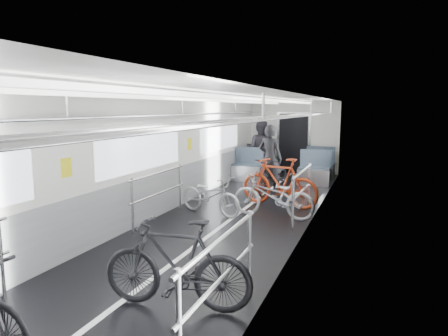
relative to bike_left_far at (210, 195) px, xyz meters
The scene contains 8 objects.
car_shell 1.18m from the bike_left_far, 55.09° to the left, with size 3.02×14.01×2.41m.
bike_left_far is the anchor object (origin of this frame).
bike_right_near 3.95m from the bike_left_far, 72.45° to the right, with size 0.48×1.70×1.02m, color black.
bike_right_mid 1.29m from the bike_left_far, ahead, with size 0.59×1.69×0.89m, color #B3B4B8.
bike_right_far 1.65m from the bike_left_far, 44.09° to the left, with size 0.52×1.84×1.10m, color #A13013.
bike_aisle 2.56m from the bike_left_far, 73.43° to the left, with size 0.61×1.76×0.92m, color black.
person_standing 2.67m from the bike_left_far, 76.70° to the left, with size 0.65×0.42×1.77m, color black.
person_seated 4.79m from the bike_left_far, 93.49° to the left, with size 0.88×0.69×1.81m, color #29262D.
Camera 1 is at (2.62, -6.42, 2.19)m, focal length 32.00 mm.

